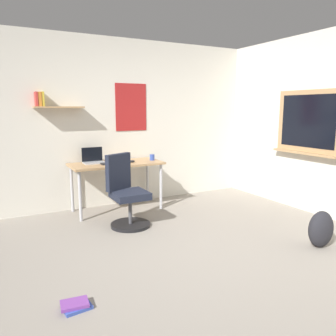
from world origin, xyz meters
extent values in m
plane|color=gray|center=(0.00, 0.00, 0.00)|extent=(5.20, 5.20, 0.00)
cube|color=silver|center=(0.00, 2.45, 1.30)|extent=(5.00, 0.10, 2.60)
cube|color=tan|center=(-0.84, 2.30, 1.55)|extent=(0.68, 0.20, 0.02)
cube|color=#A51E1E|center=(0.29, 2.39, 1.55)|extent=(0.52, 0.01, 0.74)
cube|color=#C63833|center=(-1.13, 2.33, 1.66)|extent=(0.03, 0.14, 0.20)
cube|color=orange|center=(-1.09, 2.33, 1.66)|extent=(0.04, 0.14, 0.20)
cube|color=gold|center=(-1.05, 2.33, 1.66)|extent=(0.03, 0.14, 0.20)
cube|color=tan|center=(2.38, 0.72, 1.35)|extent=(0.04, 1.10, 0.90)
cube|color=black|center=(2.37, 0.72, 1.35)|extent=(0.01, 0.94, 0.76)
cube|color=tan|center=(2.34, 0.72, 0.89)|extent=(0.12, 1.10, 0.03)
cube|color=tan|center=(-0.10, 2.06, 0.72)|extent=(1.36, 0.62, 0.03)
cylinder|color=#B7B7BC|center=(-0.72, 1.81, 0.35)|extent=(0.04, 0.04, 0.70)
cylinder|color=#B7B7BC|center=(0.52, 1.81, 0.35)|extent=(0.04, 0.04, 0.70)
cylinder|color=#B7B7BC|center=(-0.72, 2.31, 0.35)|extent=(0.04, 0.04, 0.70)
cylinder|color=#B7B7BC|center=(0.52, 2.31, 0.35)|extent=(0.04, 0.04, 0.70)
cylinder|color=black|center=(-0.20, 1.29, 0.02)|extent=(0.52, 0.52, 0.04)
cylinder|color=#4C4C51|center=(-0.20, 1.29, 0.21)|extent=(0.05, 0.05, 0.34)
cube|color=#1E2333|center=(-0.20, 1.29, 0.42)|extent=(0.44, 0.44, 0.09)
cube|color=#1E2333|center=(-0.28, 1.48, 0.71)|extent=(0.39, 0.23, 0.48)
cube|color=#ADAFB5|center=(-0.40, 2.17, 0.74)|extent=(0.31, 0.21, 0.02)
cube|color=black|center=(-0.40, 2.27, 0.86)|extent=(0.31, 0.01, 0.21)
cube|color=black|center=(-0.17, 1.98, 0.74)|extent=(0.37, 0.13, 0.02)
ellipsoid|color=#262628|center=(0.11, 1.98, 0.75)|extent=(0.10, 0.06, 0.03)
cylinder|color=#334CA5|center=(0.48, 2.03, 0.78)|extent=(0.08, 0.08, 0.09)
ellipsoid|color=#232328|center=(1.43, -0.34, 0.21)|extent=(0.32, 0.22, 0.42)
cube|color=#3851B2|center=(-1.26, -0.25, 0.01)|extent=(0.22, 0.17, 0.03)
cube|color=#7A3D99|center=(-1.28, -0.24, 0.04)|extent=(0.23, 0.17, 0.03)
camera|label=1|loc=(-1.76, -2.69, 1.54)|focal=36.09mm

